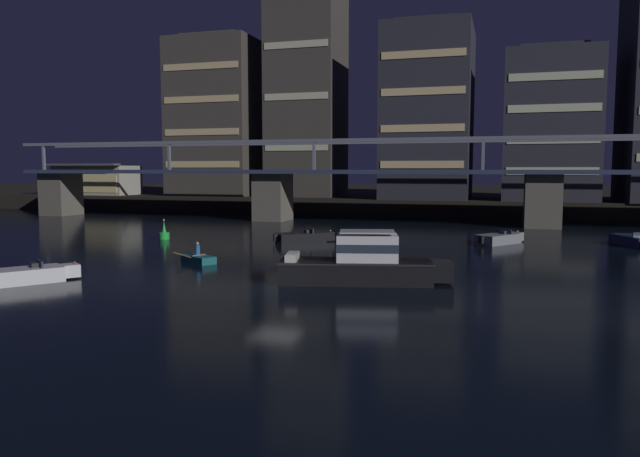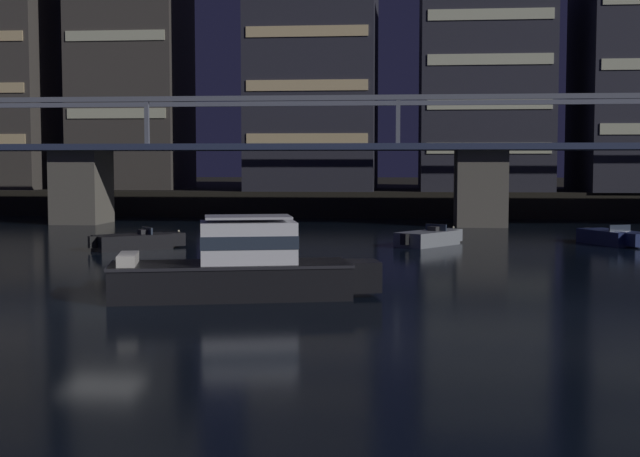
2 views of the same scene
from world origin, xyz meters
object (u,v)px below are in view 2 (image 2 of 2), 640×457
cabin_cruiser_near_left (240,267)px  speedboat_near_right (430,238)px  speedboat_mid_left (612,237)px  tower_west_tall (131,5)px  tower_east_tall (482,87)px  tower_central (315,66)px  river_bridge (277,167)px  speedboat_near_center (136,242)px

cabin_cruiser_near_left → speedboat_near_right: 21.09m
speedboat_mid_left → tower_west_tall: bearing=140.4°
speedboat_near_right → speedboat_mid_left: (10.28, 1.47, 0.00)m
tower_east_tall → speedboat_near_right: (-5.58, -31.41, -11.04)m
tower_east_tall → tower_central: bearing=-178.0°
tower_west_tall → cabin_cruiser_near_left: 58.77m
river_bridge → tower_central: 17.54m
speedboat_near_center → speedboat_near_right: 16.08m
speedboat_near_center → speedboat_near_right: size_ratio=0.99×
tower_central → speedboat_near_center: tower_central is taller
river_bridge → speedboat_near_center: river_bridge is taller
tower_west_tall → cabin_cruiser_near_left: bearing=-69.1°
tower_west_tall → tower_central: tower_west_tall is taller
speedboat_mid_left → speedboat_near_center: bearing=-168.7°
river_bridge → speedboat_near_right: bearing=-55.7°
river_bridge → tower_west_tall: (-16.05, 16.28, 15.14)m
speedboat_mid_left → speedboat_near_right: bearing=-171.9°
tower_west_tall → speedboat_near_center: bearing=-72.5°
tower_west_tall → speedboat_mid_left: (37.23, -30.79, -19.03)m
tower_west_tall → speedboat_near_center: size_ratio=7.47×
tower_west_tall → speedboat_mid_left: tower_west_tall is taller
speedboat_near_center → tower_west_tall: bearing=107.5°
tower_west_tall → cabin_cruiser_near_left: tower_west_tall is taller
speedboat_near_center → tower_east_tall: bearing=58.9°
cabin_cruiser_near_left → speedboat_near_center: cabin_cruiser_near_left is taller
tower_east_tall → speedboat_mid_left: (4.69, -29.94, -11.04)m
tower_east_tall → speedboat_near_right: tower_east_tall is taller
tower_central → tower_east_tall: size_ratio=1.21×
tower_central → tower_east_tall: 15.24m
speedboat_near_center → speedboat_mid_left: (25.92, 5.19, 0.00)m
cabin_cruiser_near_left → speedboat_mid_left: cabin_cruiser_near_left is taller
river_bridge → tower_central: tower_central is taller
tower_east_tall → speedboat_near_center: size_ratio=4.04×
tower_west_tall → speedboat_mid_left: size_ratio=6.91×
speedboat_near_right → speedboat_mid_left: 10.38m
river_bridge → cabin_cruiser_near_left: river_bridge is taller
speedboat_near_right → tower_east_tall: bearing=79.9°
speedboat_mid_left → cabin_cruiser_near_left: bearing=-129.0°
tower_central → cabin_cruiser_near_left: 52.31m
tower_east_tall → speedboat_near_center: tower_east_tall is taller
cabin_cruiser_near_left → speedboat_mid_left: 27.48m
cabin_cruiser_near_left → speedboat_mid_left: bearing=51.0°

